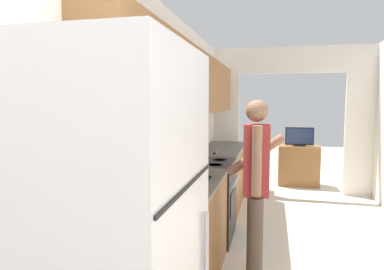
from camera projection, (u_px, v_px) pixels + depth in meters
wall_left at (167, 111)px, 3.29m from camera, size 0.38×7.93×2.50m
wall_far_with_doorway at (290, 109)px, 5.85m from camera, size 3.05×0.06×2.50m
counter_left at (204, 202)px, 3.87m from camera, size 0.62×4.34×0.88m
range_oven at (206, 199)px, 3.97m from camera, size 0.66×0.75×1.02m
person at (255, 188)px, 2.87m from camera, size 0.51×0.40×1.59m
tv_cabinet at (298, 165)px, 6.42m from camera, size 0.74×0.42×0.75m
television at (299, 137)px, 6.32m from camera, size 0.51×0.16×0.35m
knife at (215, 153)px, 4.57m from camera, size 0.05×0.33×0.02m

